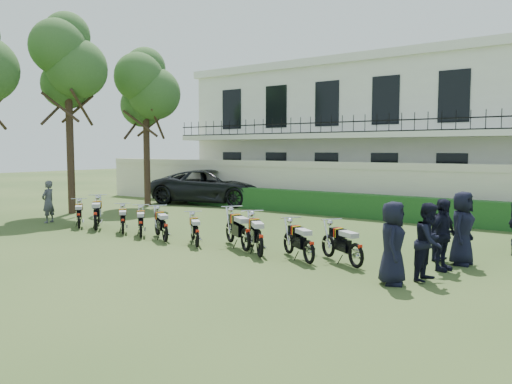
{
  "coord_description": "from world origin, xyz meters",
  "views": [
    {
      "loc": [
        10.2,
        -12.16,
        2.87
      ],
      "look_at": [
        -0.21,
        2.24,
        1.34
      ],
      "focal_mm": 35.0,
      "sensor_mm": 36.0,
      "label": 1
    }
  ],
  "objects_px": {
    "officer_1": "(429,242)",
    "officer_0": "(393,243)",
    "motorcycle_7": "(260,239)",
    "officer_3": "(462,228)",
    "motorcycle_3": "(141,225)",
    "officer_2": "(442,235)",
    "motorcycle_1": "(96,216)",
    "motorcycle_9": "(356,249)",
    "inspector": "(48,202)",
    "motorcycle_4": "(165,228)",
    "motorcycle_5": "(197,234)",
    "tree_west_near": "(146,88)",
    "motorcycle_6": "(246,234)",
    "officer_4": "(443,230)",
    "tree_west_mid": "(68,62)",
    "motorcycle_2": "(123,222)",
    "suv": "(213,187)",
    "motorcycle_8": "(309,246)",
    "motorcycle_0": "(79,217)"
  },
  "relations": [
    {
      "from": "motorcycle_6",
      "to": "officer_4",
      "type": "height_order",
      "value": "officer_4"
    },
    {
      "from": "tree_west_near",
      "to": "motorcycle_3",
      "type": "relative_size",
      "value": 5.71
    },
    {
      "from": "tree_west_mid",
      "to": "motorcycle_5",
      "type": "xyz_separation_m",
      "value": [
        9.92,
        -2.61,
        -6.23
      ]
    },
    {
      "from": "motorcycle_8",
      "to": "officer_1",
      "type": "xyz_separation_m",
      "value": [
        2.84,
        0.28,
        0.38
      ]
    },
    {
      "from": "motorcycle_7",
      "to": "officer_3",
      "type": "distance_m",
      "value": 5.07
    },
    {
      "from": "motorcycle_9",
      "to": "motorcycle_5",
      "type": "bearing_deg",
      "value": 126.58
    },
    {
      "from": "motorcycle_4",
      "to": "motorcycle_1",
      "type": "bearing_deg",
      "value": 120.87
    },
    {
      "from": "motorcycle_0",
      "to": "motorcycle_4",
      "type": "bearing_deg",
      "value": -54.57
    },
    {
      "from": "tree_west_near",
      "to": "officer_0",
      "type": "distance_m",
      "value": 17.65
    },
    {
      "from": "officer_2",
      "to": "motorcycle_0",
      "type": "bearing_deg",
      "value": 112.68
    },
    {
      "from": "motorcycle_1",
      "to": "officer_2",
      "type": "bearing_deg",
      "value": -43.25
    },
    {
      "from": "motorcycle_0",
      "to": "officer_2",
      "type": "relative_size",
      "value": 0.91
    },
    {
      "from": "motorcycle_1",
      "to": "motorcycle_7",
      "type": "relative_size",
      "value": 1.1
    },
    {
      "from": "motorcycle_8",
      "to": "officer_2",
      "type": "height_order",
      "value": "officer_2"
    },
    {
      "from": "motorcycle_5",
      "to": "inspector",
      "type": "bearing_deg",
      "value": 128.55
    },
    {
      "from": "inspector",
      "to": "suv",
      "type": "bearing_deg",
      "value": 156.79
    },
    {
      "from": "tree_west_mid",
      "to": "motorcycle_3",
      "type": "xyz_separation_m",
      "value": [
        7.38,
        -2.49,
        -6.22
      ]
    },
    {
      "from": "tree_west_near",
      "to": "motorcycle_8",
      "type": "bearing_deg",
      "value": -26.49
    },
    {
      "from": "officer_2",
      "to": "tree_west_mid",
      "type": "bearing_deg",
      "value": 102.22
    },
    {
      "from": "motorcycle_3",
      "to": "officer_3",
      "type": "height_order",
      "value": "officer_3"
    },
    {
      "from": "tree_west_near",
      "to": "suv",
      "type": "xyz_separation_m",
      "value": [
        2.01,
        2.72,
        -5.0
      ]
    },
    {
      "from": "motorcycle_7",
      "to": "officer_2",
      "type": "height_order",
      "value": "officer_2"
    },
    {
      "from": "officer_0",
      "to": "officer_1",
      "type": "relative_size",
      "value": 1.04
    },
    {
      "from": "motorcycle_3",
      "to": "officer_1",
      "type": "distance_m",
      "value": 9.07
    },
    {
      "from": "motorcycle_5",
      "to": "officer_3",
      "type": "relative_size",
      "value": 0.74
    },
    {
      "from": "motorcycle_2",
      "to": "officer_2",
      "type": "relative_size",
      "value": 0.83
    },
    {
      "from": "motorcycle_4",
      "to": "officer_3",
      "type": "height_order",
      "value": "officer_3"
    },
    {
      "from": "motorcycle_9",
      "to": "inspector",
      "type": "bearing_deg",
      "value": 122.18
    },
    {
      "from": "suv",
      "to": "tree_west_near",
      "type": "bearing_deg",
      "value": 128.54
    },
    {
      "from": "motorcycle_8",
      "to": "officer_3",
      "type": "height_order",
      "value": "officer_3"
    },
    {
      "from": "motorcycle_6",
      "to": "officer_3",
      "type": "relative_size",
      "value": 0.98
    },
    {
      "from": "inspector",
      "to": "officer_1",
      "type": "xyz_separation_m",
      "value": [
        14.67,
        0.0,
        0.03
      ]
    },
    {
      "from": "motorcycle_3",
      "to": "motorcycle_1",
      "type": "bearing_deg",
      "value": 130.93
    },
    {
      "from": "motorcycle_1",
      "to": "officer_4",
      "type": "height_order",
      "value": "officer_4"
    },
    {
      "from": "tree_west_mid",
      "to": "motorcycle_2",
      "type": "xyz_separation_m",
      "value": [
        6.4,
        -2.41,
        -6.23
      ]
    },
    {
      "from": "motorcycle_3",
      "to": "officer_1",
      "type": "bearing_deg",
      "value": -46.82
    },
    {
      "from": "motorcycle_5",
      "to": "inspector",
      "type": "height_order",
      "value": "inspector"
    },
    {
      "from": "motorcycle_5",
      "to": "motorcycle_0",
      "type": "bearing_deg",
      "value": 130.39
    },
    {
      "from": "motorcycle_0",
      "to": "suv",
      "type": "bearing_deg",
      "value": 45.83
    },
    {
      "from": "motorcycle_2",
      "to": "motorcycle_5",
      "type": "height_order",
      "value": "motorcycle_2"
    },
    {
      "from": "motorcycle_9",
      "to": "officer_0",
      "type": "xyz_separation_m",
      "value": [
        1.18,
        -0.79,
        0.41
      ]
    },
    {
      "from": "motorcycle_4",
      "to": "motorcycle_5",
      "type": "relative_size",
      "value": 1.21
    },
    {
      "from": "officer_1",
      "to": "officer_0",
      "type": "bearing_deg",
      "value": 149.73
    },
    {
      "from": "officer_1",
      "to": "officer_4",
      "type": "bearing_deg",
      "value": 12.61
    },
    {
      "from": "motorcycle_0",
      "to": "officer_1",
      "type": "bearing_deg",
      "value": -52.89
    },
    {
      "from": "tree_west_near",
      "to": "inspector",
      "type": "height_order",
      "value": "tree_west_near"
    },
    {
      "from": "motorcycle_5",
      "to": "tree_west_near",
      "type": "bearing_deg",
      "value": 96.01
    },
    {
      "from": "suv",
      "to": "inspector",
      "type": "relative_size",
      "value": 3.9
    },
    {
      "from": "motorcycle_1",
      "to": "motorcycle_7",
      "type": "height_order",
      "value": "motorcycle_1"
    },
    {
      "from": "motorcycle_1",
      "to": "motorcycle_6",
      "type": "bearing_deg",
      "value": -47.78
    }
  ]
}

